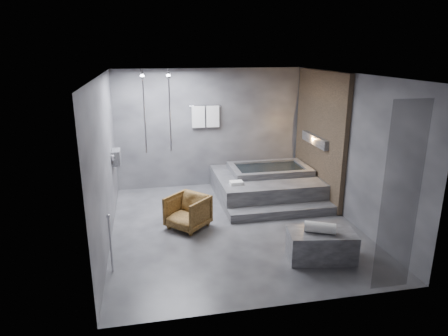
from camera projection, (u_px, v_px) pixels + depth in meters
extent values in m
plane|color=#2D2D2F|center=(234.00, 226.00, 7.56)|extent=(5.00, 5.00, 0.00)
cube|color=#4B4B4D|center=(235.00, 75.00, 6.75)|extent=(4.50, 5.00, 0.04)
cube|color=#37373C|center=(211.00, 128.00, 9.50)|extent=(4.50, 0.04, 2.80)
cube|color=#37373C|center=(281.00, 207.00, 4.81)|extent=(4.50, 0.04, 2.80)
cube|color=#37373C|center=(105.00, 161.00, 6.73)|extent=(0.04, 5.00, 2.80)
cube|color=#37373C|center=(350.00, 149.00, 7.58)|extent=(0.04, 5.00, 2.80)
cube|color=#82694C|center=(319.00, 135.00, 8.74)|extent=(0.10, 2.40, 2.78)
cube|color=#FF9938|center=(316.00, 140.00, 8.75)|extent=(0.14, 1.20, 0.20)
cube|color=gray|center=(116.00, 157.00, 8.14)|extent=(0.16, 0.42, 0.30)
imported|color=beige|center=(117.00, 160.00, 8.07)|extent=(0.08, 0.08, 0.21)
imported|color=beige|center=(117.00, 159.00, 8.26)|extent=(0.07, 0.07, 0.15)
cylinder|color=silver|center=(170.00, 112.00, 8.74)|extent=(0.04, 0.04, 1.80)
cylinder|color=silver|center=(144.00, 112.00, 8.64)|extent=(0.04, 0.04, 1.80)
cylinder|color=silver|center=(205.00, 106.00, 9.26)|extent=(0.75, 0.02, 0.02)
cube|color=white|center=(198.00, 117.00, 9.28)|extent=(0.30, 0.06, 0.50)
cube|color=white|center=(213.00, 116.00, 9.34)|extent=(0.30, 0.06, 0.50)
cylinder|color=silver|center=(111.00, 244.00, 5.89)|extent=(0.04, 0.04, 0.90)
cube|color=black|center=(400.00, 199.00, 5.18)|extent=(0.55, 0.01, 2.60)
cube|color=#323234|center=(265.00, 185.00, 9.04)|extent=(2.20, 2.00, 0.50)
cube|color=#323234|center=(282.00, 212.00, 7.98)|extent=(2.20, 0.36, 0.18)
cube|color=#38393B|center=(321.00, 245.00, 6.33)|extent=(1.12, 0.73, 0.47)
imported|color=#402910|center=(188.00, 212.00, 7.42)|extent=(0.96, 0.96, 0.63)
cylinder|color=white|center=(320.00, 228.00, 6.21)|extent=(0.51, 0.37, 0.17)
cube|color=white|center=(236.00, 183.00, 8.33)|extent=(0.27, 0.20, 0.07)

